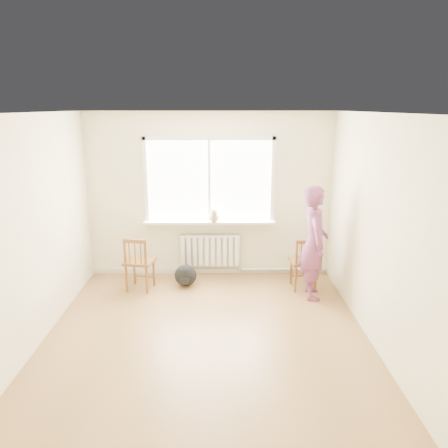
{
  "coord_description": "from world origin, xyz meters",
  "views": [
    {
      "loc": [
        0.17,
        -4.78,
        2.77
      ],
      "look_at": [
        0.23,
        1.2,
        1.15
      ],
      "focal_mm": 35.0,
      "sensor_mm": 36.0,
      "label": 1
    }
  ],
  "objects_px": {
    "backpack": "(186,275)",
    "cat": "(214,216)",
    "chair_left": "(139,264)",
    "chair_right": "(305,263)",
    "person": "(314,243)"
  },
  "relations": [
    {
      "from": "person",
      "to": "chair_right",
      "type": "bearing_deg",
      "value": 18.85
    },
    {
      "from": "cat",
      "to": "backpack",
      "type": "xyz_separation_m",
      "value": [
        -0.45,
        -0.37,
        -0.88
      ]
    },
    {
      "from": "chair_left",
      "to": "person",
      "type": "height_order",
      "value": "person"
    },
    {
      "from": "person",
      "to": "cat",
      "type": "relative_size",
      "value": 4.34
    },
    {
      "from": "person",
      "to": "cat",
      "type": "height_order",
      "value": "person"
    },
    {
      "from": "chair_left",
      "to": "cat",
      "type": "distance_m",
      "value": 1.42
    },
    {
      "from": "chair_left",
      "to": "backpack",
      "type": "xyz_separation_m",
      "value": [
        0.7,
        0.16,
        -0.26
      ]
    },
    {
      "from": "person",
      "to": "backpack",
      "type": "relative_size",
      "value": 4.83
    },
    {
      "from": "person",
      "to": "cat",
      "type": "distance_m",
      "value": 1.68
    },
    {
      "from": "cat",
      "to": "chair_right",
      "type": "bearing_deg",
      "value": -21.67
    },
    {
      "from": "chair_left",
      "to": "cat",
      "type": "height_order",
      "value": "cat"
    },
    {
      "from": "chair_left",
      "to": "chair_right",
      "type": "distance_m",
      "value": 2.56
    },
    {
      "from": "cat",
      "to": "backpack",
      "type": "distance_m",
      "value": 1.06
    },
    {
      "from": "chair_right",
      "to": "cat",
      "type": "height_order",
      "value": "cat"
    },
    {
      "from": "backpack",
      "to": "cat",
      "type": "bearing_deg",
      "value": 39.2
    }
  ]
}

